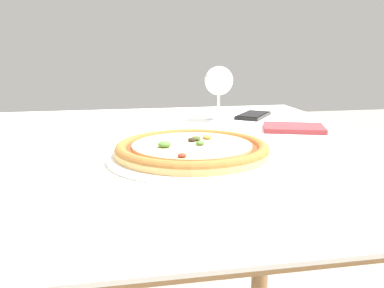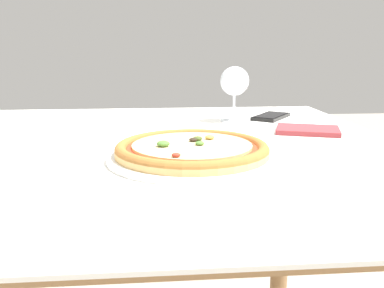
% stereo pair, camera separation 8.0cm
% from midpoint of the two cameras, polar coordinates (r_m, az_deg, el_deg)
% --- Properties ---
extents(dining_table, '(1.25, 1.09, 0.76)m').
position_cam_midpoint_polar(dining_table, '(0.96, -13.24, -5.32)').
color(dining_table, '#997047').
rests_on(dining_table, ground_plane).
extents(pizza_plate, '(0.32, 0.32, 0.04)m').
position_cam_midpoint_polar(pizza_plate, '(0.80, -2.86, -0.94)').
color(pizza_plate, white).
rests_on(pizza_plate, dining_table).
extents(wine_glass_far_left, '(0.08, 0.08, 0.15)m').
position_cam_midpoint_polar(wine_glass_far_left, '(1.21, 1.70, 8.19)').
color(wine_glass_far_left, silver).
rests_on(wine_glass_far_left, dining_table).
extents(cell_phone, '(0.14, 0.16, 0.01)m').
position_cam_midpoint_polar(cell_phone, '(1.29, 6.44, 3.81)').
color(cell_phone, black).
rests_on(cell_phone, dining_table).
extents(napkin_folded, '(0.18, 0.15, 0.01)m').
position_cam_midpoint_polar(napkin_folded, '(1.10, 11.42, 2.10)').
color(napkin_folded, '#933338').
rests_on(napkin_folded, dining_table).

